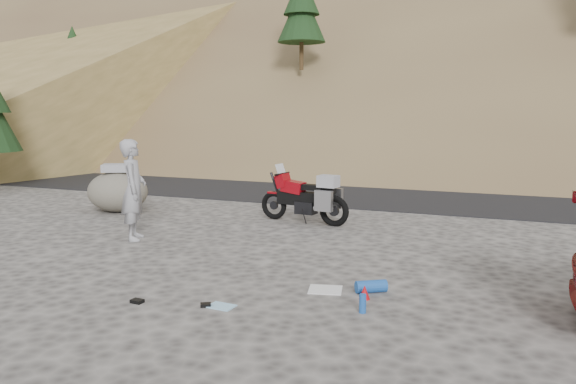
% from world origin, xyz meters
% --- Properties ---
extents(ground, '(140.00, 140.00, 0.00)m').
position_xyz_m(ground, '(0.00, 0.00, 0.00)').
color(ground, '#454240').
rests_on(ground, ground).
extents(road, '(120.00, 7.00, 0.05)m').
position_xyz_m(road, '(0.00, 9.00, 0.00)').
color(road, black).
rests_on(road, ground).
extents(hillside, '(120.00, 73.00, 46.72)m').
position_xyz_m(hillside, '(-0.05, 40.88, 11.08)').
color(hillside, brown).
rests_on(hillside, ground).
extents(motorcycle, '(2.21, 0.81, 1.32)m').
position_xyz_m(motorcycle, '(0.29, 3.41, 0.56)').
color(motorcycle, black).
rests_on(motorcycle, ground).
extents(man, '(0.76, 0.85, 1.95)m').
position_xyz_m(man, '(-2.24, 0.59, 0.00)').
color(man, '#9C9CA1').
rests_on(man, ground).
extents(boulder, '(1.87, 1.72, 1.18)m').
position_xyz_m(boulder, '(-4.58, 2.95, 0.52)').
color(boulder, '#56524A').
rests_on(boulder, ground).
extents(gear_white_cloth, '(0.54, 0.51, 0.02)m').
position_xyz_m(gear_white_cloth, '(2.21, -0.99, 0.01)').
color(gear_white_cloth, white).
rests_on(gear_white_cloth, ground).
extents(gear_blue_mat, '(0.45, 0.38, 0.17)m').
position_xyz_m(gear_blue_mat, '(2.82, -0.84, 0.09)').
color(gear_blue_mat, '#1C52AA').
rests_on(gear_blue_mat, ground).
extents(gear_bottle, '(0.11, 0.11, 0.24)m').
position_xyz_m(gear_bottle, '(2.92, -1.65, 0.12)').
color(gear_bottle, '#1C52AA').
rests_on(gear_bottle, ground).
extents(gear_funnel, '(0.16, 0.16, 0.19)m').
position_xyz_m(gear_funnel, '(2.81, -1.14, 0.09)').
color(gear_funnel, '#B20B11').
rests_on(gear_funnel, ground).
extents(gear_glove_a, '(0.16, 0.12, 0.04)m').
position_xyz_m(gear_glove_a, '(0.12, -2.42, 0.02)').
color(gear_glove_a, black).
rests_on(gear_glove_a, ground).
extents(gear_glove_b, '(0.16, 0.15, 0.04)m').
position_xyz_m(gear_glove_b, '(1.02, -2.21, 0.02)').
color(gear_glove_b, black).
rests_on(gear_glove_b, ground).
extents(gear_blue_cloth, '(0.35, 0.27, 0.01)m').
position_xyz_m(gear_blue_cloth, '(1.20, -2.13, 0.01)').
color(gear_blue_cloth, '#9CD1F2').
rests_on(gear_blue_cloth, ground).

